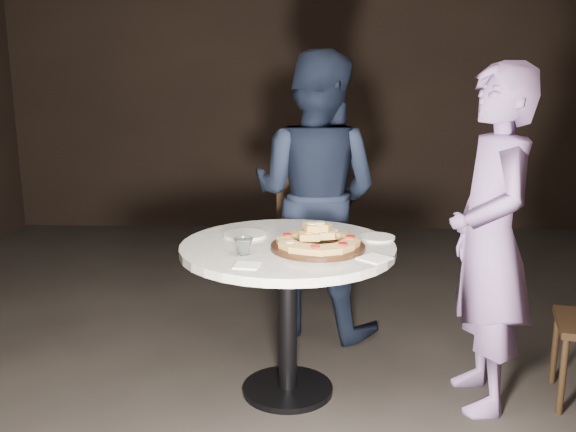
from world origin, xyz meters
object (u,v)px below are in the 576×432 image
(chair_far, at_px, (313,223))
(water_glass, at_px, (244,246))
(table, at_px, (288,273))
(serving_board, at_px, (318,247))
(focaccia_pile, at_px, (317,239))
(diner_navy, at_px, (315,195))
(diner_teal, at_px, (490,241))

(chair_far, bearing_deg, water_glass, 83.37)
(table, xyz_separation_m, serving_board, (0.15, -0.08, 0.16))
(serving_board, distance_m, chair_far, 1.42)
(serving_board, relative_size, water_glass, 5.21)
(focaccia_pile, bearing_deg, diner_navy, 90.14)
(chair_far, distance_m, diner_navy, 0.56)
(chair_far, xyz_separation_m, diner_navy, (0.01, -0.48, 0.30))
(chair_far, height_order, diner_teal, diner_teal)
(table, distance_m, water_glass, 0.33)
(water_glass, relative_size, chair_far, 0.09)
(serving_board, height_order, chair_far, chair_far)
(chair_far, height_order, diner_navy, diner_navy)
(table, relative_size, diner_navy, 0.68)
(serving_board, relative_size, diner_teal, 0.27)
(chair_far, distance_m, diner_teal, 1.63)
(serving_board, relative_size, diner_navy, 0.26)
(chair_far, bearing_deg, diner_navy, 96.92)
(water_glass, height_order, diner_teal, diner_teal)
(water_glass, bearing_deg, serving_board, 17.27)
(water_glass, height_order, chair_far, chair_far)
(chair_far, xyz_separation_m, diner_teal, (0.83, -1.38, 0.26))
(water_glass, distance_m, diner_navy, 1.08)
(focaccia_pile, xyz_separation_m, water_glass, (-0.34, -0.11, -0.01))
(table, xyz_separation_m, diner_teal, (0.96, -0.06, 0.19))
(water_glass, distance_m, diner_teal, 1.17)
(table, distance_m, serving_board, 0.23)
(serving_board, bearing_deg, diner_teal, 1.50)
(diner_teal, bearing_deg, table, -95.88)
(focaccia_pile, bearing_deg, table, 153.56)
(table, relative_size, focaccia_pile, 2.91)
(serving_board, xyz_separation_m, water_glass, (-0.34, -0.11, 0.03))
(table, bearing_deg, water_glass, -137.03)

